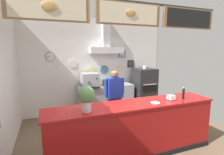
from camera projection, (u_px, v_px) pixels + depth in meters
The scene contains 13 objects.
ground_plane at pixel (127, 147), 3.74m from camera, with size 5.84×5.84×0.00m, color brown.
back_wall_assembly at pixel (97, 63), 5.59m from camera, with size 4.69×2.56×3.05m.
service_counter at pixel (133, 129), 3.42m from camera, with size 3.38×0.66×1.04m.
back_prep_counter at pixel (105, 99), 5.61m from camera, with size 1.76×0.59×0.94m.
pizza_oven at pixel (144, 90), 5.88m from camera, with size 0.67×0.66×1.53m.
shop_worker at pixel (114, 98), 4.48m from camera, with size 0.56×0.26×1.54m.
espresso_machine at pixel (90, 80), 5.30m from camera, with size 0.50×0.56×0.42m.
potted_rosemary at pixel (120, 81), 5.71m from camera, with size 0.14×0.14×0.17m.
potted_basil at pixel (104, 82), 5.51m from camera, with size 0.16×0.16×0.21m.
pepper_grinder at pixel (183, 93), 3.63m from camera, with size 0.05×0.05×0.25m.
basil_vase at pixel (86, 97), 2.87m from camera, with size 0.29×0.29×0.43m.
napkin_holder at pixel (171, 98), 3.57m from camera, with size 0.16×0.15×0.11m.
condiment_plate at pixel (155, 103), 3.36m from camera, with size 0.17×0.17×0.01m.
Camera 1 is at (-1.54, -3.11, 2.07)m, focal length 27.90 mm.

